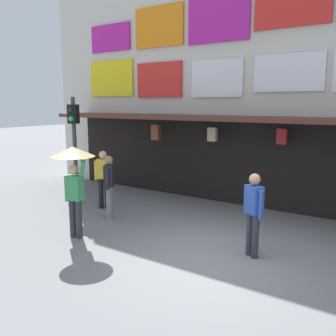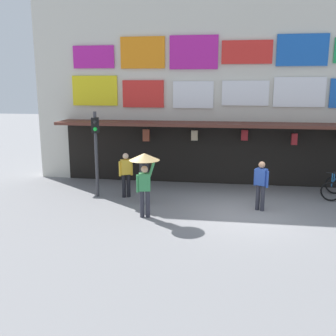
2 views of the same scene
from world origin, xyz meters
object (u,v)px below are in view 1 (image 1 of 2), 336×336
Objects in this scene: traffic_light_near at (74,133)px; pedestrian_in_blue at (253,210)px; pedestrian_in_yellow at (103,176)px; pedestrian_in_white at (109,184)px; pedestrian_with_umbrella at (73,166)px.

traffic_light_near reaches higher than pedestrian_in_blue.
pedestrian_in_blue is 4.92m from pedestrian_in_yellow.
traffic_light_near is at bearing 163.07° from pedestrian_in_white.
pedestrian_in_yellow is (-0.83, 0.64, 0.00)m from pedestrian_in_white.
pedestrian_with_umbrella is (0.34, -1.47, 0.69)m from pedestrian_in_white.
pedestrian_in_yellow is (1.10, 0.05, -1.19)m from traffic_light_near.
pedestrian_in_yellow is (-4.85, 0.85, 0.00)m from pedestrian_in_blue.
pedestrian_in_blue is at bearing -7.59° from traffic_light_near.
traffic_light_near reaches higher than pedestrian_in_white.
pedestrian_with_umbrella is 3.96m from pedestrian_in_blue.
pedestrian_with_umbrella is at bearing -42.20° from traffic_light_near.
traffic_light_near is at bearing 137.80° from pedestrian_with_umbrella.
traffic_light_near is 1.54× the size of pedestrian_with_umbrella.
traffic_light_near reaches higher than pedestrian_in_yellow.
pedestrian_in_white is 1.04m from pedestrian_in_yellow.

